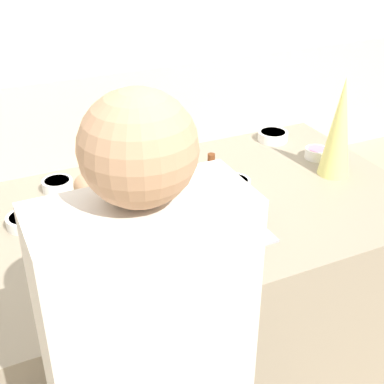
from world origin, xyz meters
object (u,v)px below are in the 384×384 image
(candy_bowl_near_tray_right, at_px, (316,153))
(baking_tray, at_px, (202,231))
(gingerbread_house, at_px, (202,202))
(decorative_tree, at_px, (339,128))
(candy_bowl_center_rear, at_px, (25,221))
(candy_bowl_far_right, at_px, (169,174))
(candy_bowl_beside_tree, at_px, (57,185))
(candy_bowl_front_corner, at_px, (235,185))
(mug, at_px, (63,221))
(candy_bowl_far_left, at_px, (273,135))

(candy_bowl_near_tray_right, bearing_deg, baking_tray, -156.43)
(gingerbread_house, xyz_separation_m, decorative_tree, (0.67, 0.16, 0.09))
(baking_tray, relative_size, candy_bowl_center_rear, 3.15)
(baking_tray, bearing_deg, candy_bowl_far_right, 83.23)
(candy_bowl_beside_tree, xyz_separation_m, candy_bowl_center_rear, (-0.16, -0.20, -0.00))
(gingerbread_house, distance_m, candy_bowl_far_right, 0.41)
(candy_bowl_beside_tree, relative_size, candy_bowl_front_corner, 0.97)
(candy_bowl_far_right, xyz_separation_m, mug, (-0.46, -0.19, 0.02))
(candy_bowl_near_tray_right, xyz_separation_m, candy_bowl_front_corner, (-0.46, -0.10, 0.00))
(candy_bowl_front_corner, distance_m, mug, 0.66)
(candy_bowl_far_right, bearing_deg, baking_tray, -96.77)
(candy_bowl_center_rear, height_order, candy_bowl_far_left, candy_bowl_far_left)
(candy_bowl_center_rear, relative_size, candy_bowl_far_left, 0.94)
(gingerbread_house, xyz_separation_m, candy_bowl_center_rear, (-0.53, 0.29, -0.09))
(decorative_tree, height_order, candy_bowl_center_rear, decorative_tree)
(mug, bearing_deg, candy_bowl_near_tray_right, 5.29)
(baking_tray, relative_size, candy_bowl_beside_tree, 3.53)
(decorative_tree, height_order, candy_bowl_beside_tree, decorative_tree)
(gingerbread_house, height_order, candy_bowl_beside_tree, gingerbread_house)
(candy_bowl_beside_tree, relative_size, mug, 1.29)
(candy_bowl_center_rear, relative_size, mug, 1.45)
(decorative_tree, xyz_separation_m, candy_bowl_far_right, (-0.62, 0.24, -0.18))
(candy_bowl_far_right, bearing_deg, gingerbread_house, -96.73)
(baking_tray, bearing_deg, decorative_tree, 13.14)
(candy_bowl_beside_tree, bearing_deg, mug, -99.03)
(decorative_tree, distance_m, mug, 1.10)
(gingerbread_house, xyz_separation_m, candy_bowl_far_right, (0.05, 0.39, -0.09))
(decorative_tree, relative_size, candy_bowl_far_left, 2.91)
(gingerbread_house, bearing_deg, candy_bowl_far_right, 83.27)
(decorative_tree, bearing_deg, candy_bowl_far_right, 159.16)
(candy_bowl_near_tray_right, height_order, candy_bowl_front_corner, candy_bowl_front_corner)
(mug, bearing_deg, decorative_tree, -2.32)
(gingerbread_house, height_order, candy_bowl_far_left, gingerbread_house)
(decorative_tree, bearing_deg, mug, 177.68)
(candy_bowl_far_left, distance_m, mug, 1.10)
(candy_bowl_beside_tree, xyz_separation_m, candy_bowl_front_corner, (0.61, -0.29, 0.00))
(gingerbread_house, distance_m, candy_bowl_near_tray_right, 0.76)
(gingerbread_house, bearing_deg, candy_bowl_far_left, 40.78)
(baking_tray, bearing_deg, mug, 154.47)
(candy_bowl_far_right, distance_m, candy_bowl_far_left, 0.60)
(candy_bowl_center_rear, relative_size, candy_bowl_front_corner, 1.08)
(candy_bowl_beside_tree, distance_m, candy_bowl_front_corner, 0.68)
(gingerbread_house, bearing_deg, baking_tray, -148.03)
(baking_tray, xyz_separation_m, mug, (-0.42, 0.20, 0.04))
(candy_bowl_center_rear, distance_m, candy_bowl_front_corner, 0.77)
(baking_tray, relative_size, candy_bowl_front_corner, 3.41)
(gingerbread_house, distance_m, candy_bowl_front_corner, 0.32)
(candy_bowl_beside_tree, distance_m, mug, 0.30)
(gingerbread_house, height_order, mug, gingerbread_house)
(candy_bowl_near_tray_right, xyz_separation_m, candy_bowl_far_left, (-0.07, 0.24, -0.00))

